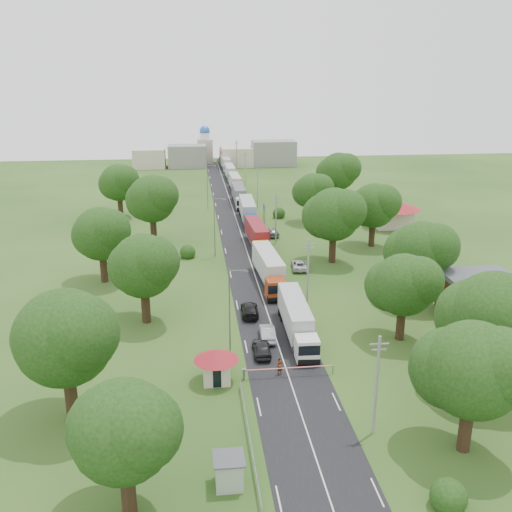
{
  "coord_description": "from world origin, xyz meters",
  "views": [
    {
      "loc": [
        -9.0,
        -74.77,
        28.95
      ],
      "look_at": [
        0.18,
        5.3,
        3.0
      ],
      "focal_mm": 40.0,
      "sensor_mm": 36.0,
      "label": 1
    }
  ],
  "objects": [
    {
      "name": "truck_8",
      "position": [
        2.26,
        120.56,
        2.24
      ],
      "size": [
        3.21,
        15.27,
        4.22
      ],
      "color": "brown",
      "rests_on": "ground"
    },
    {
      "name": "tree_13",
      "position": [
        -24.01,
        45.16,
        7.22
      ],
      "size": [
        8.8,
        8.8,
        11.07
      ],
      "color": "#382616",
      "rests_on": "ground"
    },
    {
      "name": "tree_7",
      "position": [
        23.99,
        50.17,
        7.85
      ],
      "size": [
        9.6,
        9.6,
        12.05
      ],
      "color": "#382616",
      "rests_on": "ground"
    },
    {
      "name": "tree_4",
      "position": [
        12.99,
        10.17,
        7.85
      ],
      "size": [
        9.6,
        9.6,
        12.05
      ],
      "color": "#382616",
      "rests_on": "ground"
    },
    {
      "name": "pedestrian_booth",
      "position": [
        -6.5,
        -22.0,
        0.89
      ],
      "size": [
        0.94,
        1.05,
        1.78
      ],
      "primitive_type": "imported",
      "rotation": [
        0.0,
        0.0,
        -1.21
      ],
      "color": "gray",
      "rests_on": "ground"
    },
    {
      "name": "car_lane_rear",
      "position": [
        -2.3,
        -9.39,
        0.75
      ],
      "size": [
        2.31,
        5.22,
        1.49
      ],
      "primitive_type": "imported",
      "rotation": [
        0.0,
        0.0,
        3.1
      ],
      "color": "black",
      "rests_on": "ground"
    },
    {
      "name": "truck_0",
      "position": [
        2.4,
        -15.88,
        2.14
      ],
      "size": [
        2.76,
        14.54,
        4.03
      ],
      "color": "white",
      "rests_on": "ground"
    },
    {
      "name": "truck_5",
      "position": [
        2.24,
        69.93,
        2.05
      ],
      "size": [
        2.61,
        13.98,
        3.87
      ],
      "color": "#B9341C",
      "rests_on": "ground"
    },
    {
      "name": "guard_booth",
      "position": [
        -7.2,
        -25.0,
        2.16
      ],
      "size": [
        4.4,
        4.4,
        3.45
      ],
      "color": "beige",
      "rests_on": "ground"
    },
    {
      "name": "tree_10",
      "position": [
        -15.01,
        -9.84,
        7.22
      ],
      "size": [
        8.8,
        8.8,
        11.07
      ],
      "color": "#382616",
      "rests_on": "ground"
    },
    {
      "name": "church",
      "position": [
        -4.0,
        118.0,
        5.39
      ],
      "size": [
        5.0,
        5.0,
        12.3
      ],
      "color": "beige",
      "rests_on": "ground"
    },
    {
      "name": "lamp_0",
      "position": [
        -5.35,
        -20.0,
        5.55
      ],
      "size": [
        2.03,
        0.22,
        10.0
      ],
      "color": "slate",
      "rests_on": "ground"
    },
    {
      "name": "ground",
      "position": [
        0.0,
        0.0,
        0.0
      ],
      "size": [
        260.0,
        260.0,
        0.0
      ],
      "primitive_type": "plane",
      "color": "#224717",
      "rests_on": "ground"
    },
    {
      "name": "house_brick",
      "position": [
        26.0,
        -12.0,
        2.65
      ],
      "size": [
        8.6,
        6.6,
        5.2
      ],
      "color": "maroon",
      "rests_on": "ground"
    },
    {
      "name": "pole_5",
      "position": [
        5.5,
        105.0,
        4.68
      ],
      "size": [
        1.6,
        0.24,
        9.0
      ],
      "color": "gray",
      "rests_on": "ground"
    },
    {
      "name": "car_verge_far",
      "position": [
        5.5,
        26.2,
        0.79
      ],
      "size": [
        2.63,
        4.89,
        1.58
      ],
      "primitive_type": "imported",
      "rotation": [
        0.0,
        0.0,
        3.31
      ],
      "color": "slate",
      "rests_on": "ground"
    },
    {
      "name": "truck_4",
      "position": [
        1.84,
        53.82,
        2.17
      ],
      "size": [
        2.58,
        14.73,
        4.08
      ],
      "color": "silver",
      "rests_on": "ground"
    },
    {
      "name": "tree_8",
      "position": [
        -14.01,
        -41.86,
        6.6
      ],
      "size": [
        8.0,
        8.0,
        10.1
      ],
      "color": "#382616",
      "rests_on": "ground"
    },
    {
      "name": "pole_0",
      "position": [
        5.5,
        -35.0,
        4.68
      ],
      "size": [
        1.6,
        0.24,
        9.0
      ],
      "color": "gray",
      "rests_on": "ground"
    },
    {
      "name": "road",
      "position": [
        0.0,
        20.0,
        0.0
      ],
      "size": [
        8.0,
        200.0,
        0.04
      ],
      "primitive_type": "cube",
      "color": "black",
      "rests_on": "ground"
    },
    {
      "name": "tree_9",
      "position": [
        -20.01,
        -29.83,
        7.85
      ],
      "size": [
        9.6,
        9.6,
        12.05
      ],
      "color": "#382616",
      "rests_on": "ground"
    },
    {
      "name": "car_lane_mid",
      "position": [
        -1.0,
        -16.33,
        0.76
      ],
      "size": [
        1.82,
        4.67,
        1.52
      ],
      "primitive_type": "imported",
      "rotation": [
        0.0,
        0.0,
        3.1
      ],
      "color": "#9FA2A7",
      "rests_on": "ground"
    },
    {
      "name": "pole_1",
      "position": [
        5.5,
        -7.0,
        4.68
      ],
      "size": [
        1.6,
        0.24,
        9.0
      ],
      "color": "gray",
      "rests_on": "ground"
    },
    {
      "name": "guard_rail",
      "position": [
        -5.0,
        -35.0,
        0.0
      ],
      "size": [
        0.1,
        17.0,
        1.7
      ],
      "primitive_type": null,
      "color": "slate",
      "rests_on": "ground"
    },
    {
      "name": "pedestrian_near",
      "position": [
        -0.83,
        -24.5,
        0.89
      ],
      "size": [
        0.75,
        0.61,
        1.79
      ],
      "primitive_type": "imported",
      "rotation": [
        0.0,
        0.0,
        0.32
      ],
      "color": "gray",
      "rests_on": "ground"
    },
    {
      "name": "pole_2",
      "position": [
        5.5,
        21.0,
        4.68
      ],
      "size": [
        1.6,
        0.24,
        9.0
      ],
      "color": "gray",
      "rests_on": "ground"
    },
    {
      "name": "pole_3",
      "position": [
        5.5,
        49.0,
        4.68
      ],
      "size": [
        1.6,
        0.24,
        9.0
      ],
      "color": "gray",
      "rests_on": "ground"
    },
    {
      "name": "pole_4",
      "position": [
        5.5,
        77.0,
        4.68
      ],
      "size": [
        1.6,
        0.24,
        9.0
      ],
      "color": "gray",
      "rests_on": "ground"
    },
    {
      "name": "car_lane_front",
      "position": [
        -2.11,
        -20.0,
        0.78
      ],
      "size": [
        1.95,
        4.61,
        1.55
      ],
      "primitive_type": "imported",
      "rotation": [
        0.0,
        0.0,
        3.12
      ],
      "color": "black",
      "rests_on": "ground"
    },
    {
      "name": "truck_1",
      "position": [
        1.64,
        1.66,
        2.25
      ],
      "size": [
        3.33,
        15.35,
        4.24
      ],
      "color": "#993511",
      "rests_on": "ground"
    },
    {
      "name": "truck_6",
      "position": [
        2.08,
        86.65,
        1.99
      ],
      "size": [
        2.49,
        13.53,
        3.75
      ],
      "color": "#2B7349",
      "rests_on": "ground"
    },
    {
      "name": "car_verge_near",
      "position": [
        7.14,
        7.16,
        0.69
      ],
      "size": [
        2.81,
        5.21,
        1.39
      ],
      "primitive_type": "imported",
      "rotation": [
        0.0,
        0.0,
        3.04
      ],
      "color": "beige",
      "rests_on": "ground"
    },
    {
      "name": "tree_0",
      "position": [
        11.99,
        -37.84,
        7.22
      ],
      "size": [
        8.8,
        8.8,
        11.07
      ],
      "color": "#382616",
      "rests_on": "ground"
    },
    {
      "name": "tree_3",
      "position": [
        19.99,
        -7.84,
        7.22
      ],
      "size": [
        8.8,
        8.8,
        11.07
      ],
      "color": "#382616",
      "rests_on": "ground"
    },
    {
      "name": "tree_5",
      "position": [
        21.99,
        18.16,
        7.22
      ],
      "size": [
        8.8,
        8.8,
        11.07
      ],
      "color": "#382616",
      "rests_on": "ground"
    },
    {
      "name": "tree_2",
      "position": [
        13.99,
        -17.86,
        6.6
      ],
      "size": [
        8.0,
        8.0,
        10.1
      ],
      "color": "#382616",
      "rests_on": "ground"
    },
    {
      "name": "truck_7",
      "position": [
        1.93,
        102.95,
        2.02
      ],
      "size": [
        2.84,
        13.74,
        3.8
      ],
      "color": "silver",
      "rests_on": "ground"
    },
    {
      "name": "info_sign",
      "position": [
        5.2,
        35.0,
        3.0
      ],
      "size": [
        0.12,
        3.1,
        4.1
      ],
      "color": "slate",
      "rests_on": "ground"
    },
    {
      "name": "tree_12",
      "position": [
        -16.01,
        25.17,
        7.85
      ],
      "size": [
        9.6,
        9.6,
        12.05
      ],
      "color": "#382616",
      "rests_on": "ground"
    },
    {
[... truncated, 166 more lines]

